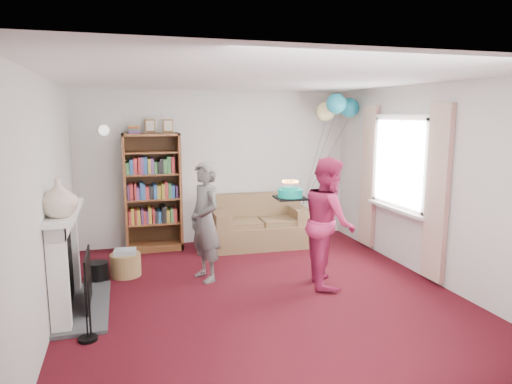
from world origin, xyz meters
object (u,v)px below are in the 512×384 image
object	(u,v)px
person_striped	(205,222)
person_magenta	(329,222)
birthday_cake	(290,193)
sofa	(259,226)
bookcase	(153,193)

from	to	relation	value
person_striped	person_magenta	distance (m)	1.56
person_magenta	birthday_cake	distance (m)	0.60
sofa	birthday_cake	world-z (taller)	birthday_cake
person_magenta	sofa	bearing A→B (deg)	23.11
sofa	person_striped	size ratio (longest dim) A/B	1.00
bookcase	person_striped	size ratio (longest dim) A/B	1.33
person_striped	person_magenta	bearing A→B (deg)	50.18
person_magenta	bookcase	bearing A→B (deg)	55.99
bookcase	birthday_cake	xyz separation A→B (m)	(1.54, -2.00, 0.25)
person_striped	birthday_cake	xyz separation A→B (m)	(0.99, -0.41, 0.39)
bookcase	person_striped	distance (m)	1.68
bookcase	person_striped	xyz separation A→B (m)	(0.55, -1.58, -0.13)
sofa	person_magenta	size ratio (longest dim) A/B	0.96
bookcase	sofa	bearing A→B (deg)	-8.10
person_striped	birthday_cake	size ratio (longest dim) A/B	4.17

